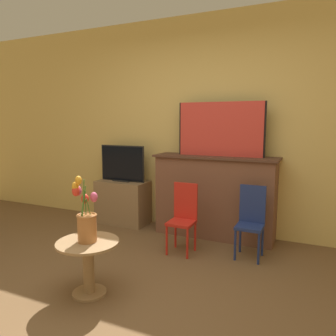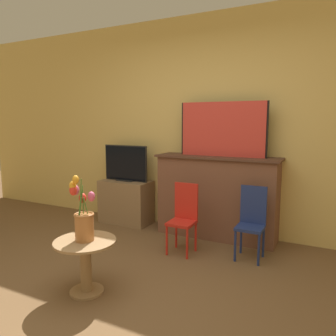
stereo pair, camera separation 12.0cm
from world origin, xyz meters
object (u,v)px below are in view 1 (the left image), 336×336
object	(u,v)px
vase_tulips	(86,219)
tv_monitor	(122,164)
chair_red	(183,214)
painting	(220,129)
chair_blue	(251,218)

from	to	relation	value
vase_tulips	tv_monitor	bearing A→B (deg)	113.76
tv_monitor	chair_red	distance (m)	1.34
painting	chair_red	size ratio (longest dim) A/B	1.40
vase_tulips	chair_blue	bearing A→B (deg)	51.42
tv_monitor	vase_tulips	bearing A→B (deg)	-66.24
painting	chair_blue	distance (m)	1.10
tv_monitor	chair_blue	xyz separation A→B (m)	(1.82, -0.41, -0.42)
chair_red	chair_blue	bearing A→B (deg)	13.90
painting	chair_red	distance (m)	1.11
tv_monitor	vase_tulips	world-z (taller)	tv_monitor
painting	tv_monitor	distance (m)	1.44
chair_red	vase_tulips	bearing A→B (deg)	-107.78
tv_monitor	vase_tulips	xyz separation A→B (m)	(0.76, -1.74, -0.19)
vase_tulips	chair_red	bearing A→B (deg)	72.22
chair_blue	painting	bearing A→B (deg)	137.10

